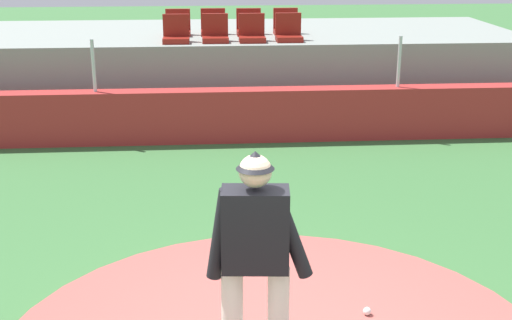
{
  "coord_description": "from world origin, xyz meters",
  "views": [
    {
      "loc": [
        -0.52,
        -4.73,
        3.45
      ],
      "look_at": [
        0.0,
        2.35,
        1.09
      ],
      "focal_mm": 48.01,
      "sensor_mm": 36.0,
      "label": 1
    }
  ],
  "objects_px": {
    "stadium_chair_4": "(178,27)",
    "stadium_chair_5": "(213,27)",
    "baseball": "(367,311)",
    "stadium_chair_7": "(286,26)",
    "stadium_chair_2": "(252,33)",
    "stadium_chair_0": "(176,34)",
    "stadium_chair_6": "(249,27)",
    "stadium_chair_1": "(215,33)",
    "pitcher": "(255,248)",
    "stadium_chair_3": "(289,32)"
  },
  "relations": [
    {
      "from": "stadium_chair_4",
      "to": "stadium_chair_5",
      "type": "relative_size",
      "value": 1.0
    },
    {
      "from": "baseball",
      "to": "stadium_chair_4",
      "type": "bearing_deg",
      "value": 103.09
    },
    {
      "from": "baseball",
      "to": "stadium_chair_5",
      "type": "bearing_deg",
      "value": 98.45
    },
    {
      "from": "stadium_chair_7",
      "to": "stadium_chair_5",
      "type": "bearing_deg",
      "value": -1.28
    },
    {
      "from": "stadium_chair_2",
      "to": "stadium_chair_4",
      "type": "relative_size",
      "value": 1.0
    },
    {
      "from": "stadium_chair_6",
      "to": "stadium_chair_5",
      "type": "bearing_deg",
      "value": -3.36
    },
    {
      "from": "pitcher",
      "to": "stadium_chair_7",
      "type": "distance_m",
      "value": 9.08
    },
    {
      "from": "stadium_chair_0",
      "to": "stadium_chair_2",
      "type": "relative_size",
      "value": 1.0
    },
    {
      "from": "baseball",
      "to": "stadium_chair_0",
      "type": "relative_size",
      "value": 0.15
    },
    {
      "from": "pitcher",
      "to": "stadium_chair_5",
      "type": "height_order",
      "value": "stadium_chair_5"
    },
    {
      "from": "stadium_chair_6",
      "to": "stadium_chair_3",
      "type": "bearing_deg",
      "value": 128.5
    },
    {
      "from": "stadium_chair_2",
      "to": "stadium_chair_6",
      "type": "distance_m",
      "value": 0.89
    },
    {
      "from": "stadium_chair_0",
      "to": "stadium_chair_5",
      "type": "xyz_separation_m",
      "value": [
        0.69,
        0.95,
        0.0
      ]
    },
    {
      "from": "stadium_chair_6",
      "to": "pitcher",
      "type": "bearing_deg",
      "value": 86.64
    },
    {
      "from": "pitcher",
      "to": "stadium_chair_7",
      "type": "relative_size",
      "value": 3.6
    },
    {
      "from": "stadium_chair_3",
      "to": "stadium_chair_5",
      "type": "distance_m",
      "value": 1.65
    },
    {
      "from": "stadium_chair_1",
      "to": "stadium_chair_3",
      "type": "xyz_separation_m",
      "value": [
        1.36,
        0.01,
        0.0
      ]
    },
    {
      "from": "pitcher",
      "to": "stadium_chair_0",
      "type": "relative_size",
      "value": 3.6
    },
    {
      "from": "stadium_chair_2",
      "to": "stadium_chair_4",
      "type": "bearing_deg",
      "value": -32.48
    },
    {
      "from": "stadium_chair_4",
      "to": "stadium_chair_7",
      "type": "height_order",
      "value": "same"
    },
    {
      "from": "stadium_chair_5",
      "to": "stadium_chair_6",
      "type": "relative_size",
      "value": 1.0
    },
    {
      "from": "stadium_chair_0",
      "to": "stadium_chair_4",
      "type": "xyz_separation_m",
      "value": [
        0.0,
        0.9,
        0.0
      ]
    },
    {
      "from": "pitcher",
      "to": "stadium_chair_0",
      "type": "bearing_deg",
      "value": 100.74
    },
    {
      "from": "pitcher",
      "to": "baseball",
      "type": "relative_size",
      "value": 24.29
    },
    {
      "from": "stadium_chair_6",
      "to": "stadium_chair_4",
      "type": "bearing_deg",
      "value": 0.26
    },
    {
      "from": "stadium_chair_3",
      "to": "stadium_chair_7",
      "type": "distance_m",
      "value": 0.87
    },
    {
      "from": "stadium_chair_2",
      "to": "stadium_chair_7",
      "type": "distance_m",
      "value": 1.16
    },
    {
      "from": "stadium_chair_1",
      "to": "stadium_chair_7",
      "type": "height_order",
      "value": "same"
    },
    {
      "from": "baseball",
      "to": "stadium_chair_7",
      "type": "distance_m",
      "value": 8.4
    },
    {
      "from": "stadium_chair_4",
      "to": "stadium_chair_5",
      "type": "height_order",
      "value": "same"
    },
    {
      "from": "stadium_chair_0",
      "to": "stadium_chair_4",
      "type": "relative_size",
      "value": 1.0
    },
    {
      "from": "stadium_chair_5",
      "to": "stadium_chair_7",
      "type": "relative_size",
      "value": 1.0
    },
    {
      "from": "pitcher",
      "to": "stadium_chair_1",
      "type": "xyz_separation_m",
      "value": [
        -0.15,
        8.1,
        0.47
      ]
    },
    {
      "from": "pitcher",
      "to": "stadium_chair_6",
      "type": "bearing_deg",
      "value": 91.26
    },
    {
      "from": "stadium_chair_0",
      "to": "stadium_chair_7",
      "type": "bearing_deg",
      "value": -156.75
    },
    {
      "from": "stadium_chair_4",
      "to": "stadium_chair_6",
      "type": "height_order",
      "value": "same"
    },
    {
      "from": "pitcher",
      "to": "stadium_chair_2",
      "type": "xyz_separation_m",
      "value": [
        0.53,
        8.09,
        0.47
      ]
    },
    {
      "from": "stadium_chair_2",
      "to": "stadium_chair_3",
      "type": "relative_size",
      "value": 1.0
    },
    {
      "from": "stadium_chair_6",
      "to": "stadium_chair_0",
      "type": "bearing_deg",
      "value": 33.0
    },
    {
      "from": "stadium_chair_2",
      "to": "stadium_chair_0",
      "type": "bearing_deg",
      "value": 0.63
    },
    {
      "from": "stadium_chair_3",
      "to": "stadium_chair_6",
      "type": "bearing_deg",
      "value": -51.5
    },
    {
      "from": "stadium_chair_3",
      "to": "stadium_chair_7",
      "type": "relative_size",
      "value": 1.0
    },
    {
      "from": "stadium_chair_3",
      "to": "stadium_chair_5",
      "type": "xyz_separation_m",
      "value": [
        -1.39,
        0.9,
        0.0
      ]
    },
    {
      "from": "stadium_chair_2",
      "to": "stadium_chair_3",
      "type": "height_order",
      "value": "same"
    },
    {
      "from": "stadium_chair_5",
      "to": "stadium_chair_0",
      "type": "bearing_deg",
      "value": 53.85
    },
    {
      "from": "pitcher",
      "to": "baseball",
      "type": "distance_m",
      "value": 1.62
    },
    {
      "from": "stadium_chair_3",
      "to": "baseball",
      "type": "bearing_deg",
      "value": 88.82
    },
    {
      "from": "baseball",
      "to": "stadium_chair_1",
      "type": "relative_size",
      "value": 0.15
    },
    {
      "from": "stadium_chair_1",
      "to": "stadium_chair_3",
      "type": "relative_size",
      "value": 1.0
    },
    {
      "from": "stadium_chair_1",
      "to": "stadium_chair_6",
      "type": "bearing_deg",
      "value": -127.83
    }
  ]
}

